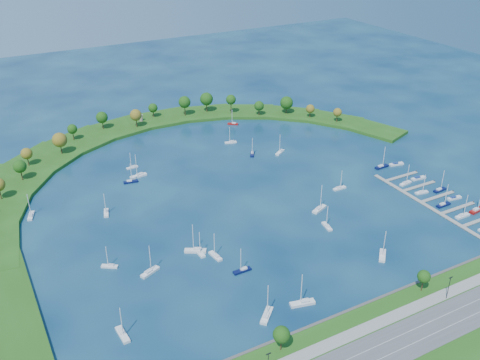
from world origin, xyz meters
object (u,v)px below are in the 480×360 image
moored_boat_13 (319,208)px  moored_boat_1 (280,152)px  moored_boat_21 (231,142)px  moored_boat_20 (339,188)px  moored_boat_4 (139,175)px  moored_boat_7 (383,255)px  moored_boat_16 (122,334)px  docked_boat_5 (454,198)px  moored_boat_14 (327,226)px  moored_boat_2 (131,181)px  docked_boat_8 (406,183)px  moored_boat_11 (252,153)px  moored_boat_10 (196,250)px  docked_boat_3 (477,210)px  docked_boat_4 (443,204)px  docked_boat_6 (422,192)px  docked_boat_10 (382,166)px  docked_boat_11 (396,164)px  moored_boat_6 (216,255)px  moored_boat_5 (132,167)px  harbor_tower (141,118)px  docked_boat_7 (440,189)px  moored_boat_8 (31,215)px  moored_boat_18 (233,123)px  moored_boat_17 (110,266)px  dock_system (441,204)px  moored_boat_3 (242,270)px  docked_boat_9 (418,178)px  moored_boat_0 (106,212)px  moored_boat_15 (150,271)px  moored_boat_9 (303,302)px  docked_boat_2 (463,215)px  moored_boat_12 (267,315)px  moored_boat_19 (199,252)px

moored_boat_13 → moored_boat_1: bearing=51.7°
moored_boat_21 → moored_boat_20: bearing=119.0°
moored_boat_4 → moored_boat_7: bearing=111.9°
moored_boat_4 → moored_boat_16: bearing=61.3°
docked_boat_5 → moored_boat_14: bearing=179.6°
moored_boat_7 → moored_boat_13: 45.09m
moored_boat_1 → moored_boat_2: 92.72m
docked_boat_8 → moored_boat_21: bearing=112.9°
moored_boat_14 → moored_boat_21: size_ratio=1.01×
moored_boat_1 → moored_boat_11: (-16.09, 5.98, -0.03)m
moored_boat_10 → moored_boat_11: moored_boat_10 is taller
docked_boat_3 → moored_boat_7: bearing=179.0°
moored_boat_7 → docked_boat_4: (56.71, 18.58, -0.04)m
docked_boat_6 → docked_boat_10: docked_boat_10 is taller
moored_boat_1 → moored_boat_7: bearing=48.4°
moored_boat_1 → moored_boat_14: (-25.33, -81.59, -0.03)m
docked_boat_10 → docked_boat_11: 10.06m
moored_boat_6 → moored_boat_11: moored_boat_6 is taller
moored_boat_5 → moored_boat_21: 66.78m
harbor_tower → moored_boat_1: size_ratio=0.37×
docked_boat_4 → docked_boat_7: bearing=48.1°
moored_boat_8 → moored_boat_18: size_ratio=1.11×
moored_boat_13 → moored_boat_20: 25.86m
moored_boat_17 → moored_boat_6: bearing=-164.8°
moored_boat_4 → docked_boat_3: docked_boat_3 is taller
dock_system → moored_boat_11: (-54.31, 98.26, 0.53)m
docked_boat_6 → moored_boat_1: bearing=124.5°
moored_boat_11 → docked_boat_11: (66.89, -52.41, -0.24)m
moored_boat_3 → moored_boat_16: bearing=11.8°
moored_boat_17 → moored_boat_20: bearing=-141.5°
moored_boat_3 → moored_boat_16: (-55.18, -12.23, 0.05)m
moored_boat_10 → moored_boat_8: bearing=-18.6°
moored_boat_1 → moored_boat_4: bearing=-39.5°
docked_boat_9 → docked_boat_4: bearing=-105.5°
docked_boat_6 → docked_boat_11: docked_boat_6 is taller
moored_boat_0 → harbor_tower: bearing=168.6°
docked_boat_5 → moored_boat_15: bearing=-178.9°
harbor_tower → moored_boat_18: bearing=-30.0°
moored_boat_3 → moored_boat_10: moored_boat_10 is taller
moored_boat_9 → docked_boat_4: 108.47m
moored_boat_13 → moored_boat_3: bearing=-178.5°
moored_boat_14 → docked_boat_2: size_ratio=0.93×
moored_boat_0 → docked_boat_2: 174.57m
moored_boat_12 → moored_boat_21: bearing=23.6°
moored_boat_19 → docked_boat_9: moored_boat_19 is taller
moored_boat_5 → docked_boat_3: (134.92, -128.32, 0.11)m
moored_boat_6 → docked_boat_8: (120.61, 11.03, -0.00)m
moored_boat_3 → harbor_tower: bearing=-96.6°
moored_boat_9 → moored_boat_11: moored_boat_9 is taller
docked_boat_5 → docked_boat_8: docked_boat_8 is taller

